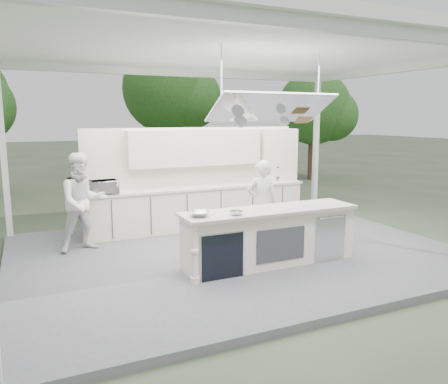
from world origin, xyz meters
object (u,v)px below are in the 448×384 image
head_chef (262,203)px  sous_chef (83,202)px  demo_island (269,236)px  back_counter (199,207)px

head_chef → sous_chef: sous_chef is taller
demo_island → back_counter: 2.82m
demo_island → head_chef: size_ratio=1.86×
demo_island → back_counter: (-0.18, 2.81, 0.00)m
back_counter → head_chef: 1.93m
back_counter → sous_chef: 2.71m
head_chef → sous_chef: size_ratio=0.91×
demo_island → back_counter: same height
demo_island → head_chef: bearing=67.3°
back_counter → head_chef: head_chef is taller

